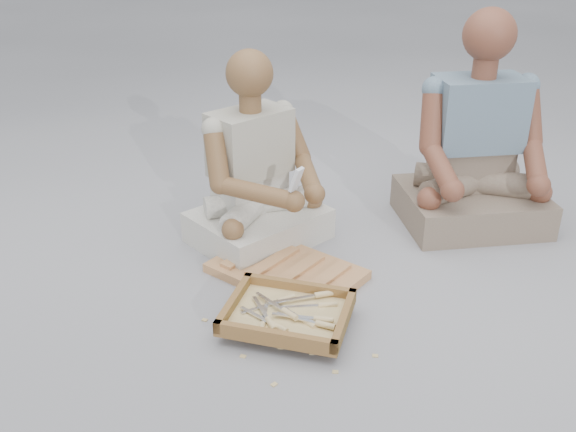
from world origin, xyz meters
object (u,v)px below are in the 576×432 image
Objects in this scene: companion at (476,156)px; tool_tray at (288,314)px; carved_panel at (286,271)px; craftsman at (257,180)px.

tool_tray is at bearing 36.73° from companion.
companion reaches higher than carved_panel.
tool_tray is 0.52× the size of companion.
craftsman is at bearing 144.83° from carved_panel.
tool_tray is (0.20, -0.30, 0.04)m from carved_panel.
carved_panel is 1.06m from companion.
craftsman is (-0.48, 0.50, 0.23)m from tool_tray.
companion is at bearing 63.05° from carved_panel.
tool_tray is at bearing 59.78° from craftsman.
carved_panel is 0.68× the size of craftsman.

